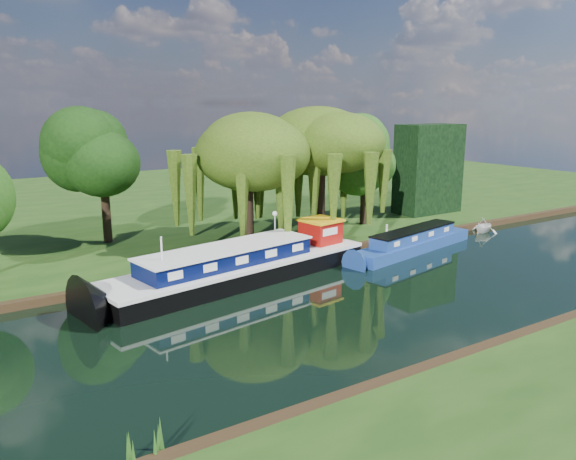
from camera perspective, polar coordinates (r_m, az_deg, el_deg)
ground at (r=31.04m, az=8.08°, el=-6.71°), size 120.00×120.00×0.00m
far_bank at (r=60.13m, az=-13.47°, el=2.78°), size 120.00×52.00×0.45m
dutch_barge at (r=33.40m, az=-4.62°, el=-3.59°), size 17.71×6.73×3.65m
narrowboat at (r=40.86m, az=12.62°, el=-1.23°), size 12.15×4.40×1.75m
red_dinghy at (r=32.88m, az=-7.95°, el=-5.59°), size 3.62×2.80×0.69m
white_cruiser at (r=48.46m, az=19.22°, el=-0.21°), size 2.97×2.72×1.33m
willow_left at (r=39.94m, az=-4.10°, el=7.71°), size 7.29×7.29×8.73m
willow_right at (r=41.41m, az=3.37°, el=7.94°), size 7.17×7.17×8.73m
tree_far_mid at (r=41.79m, az=-18.34°, el=6.93°), size 5.37×5.37×8.78m
tree_far_right at (r=46.41m, az=7.80°, el=7.09°), size 4.74×4.74×7.75m
conifer_hedge at (r=52.91m, az=14.07°, el=6.05°), size 6.00×3.00×8.00m
lamppost at (r=38.90m, az=-1.33°, el=1.09°), size 0.36×0.36×2.56m
mooring_posts at (r=36.98m, az=-0.95°, el=-1.86°), size 19.16×0.16×1.00m
reeds_near at (r=31.43m, az=27.07°, el=-6.73°), size 33.70×1.50×1.10m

